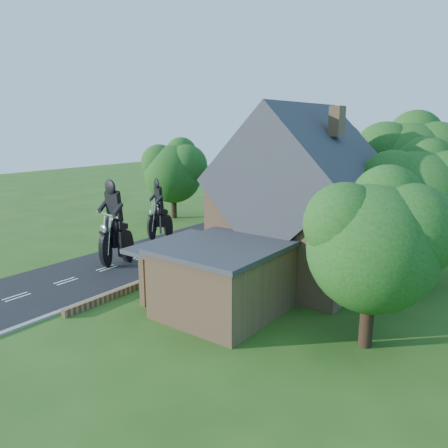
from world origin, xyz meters
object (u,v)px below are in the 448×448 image
Objects in this scene: motorcycle_lead at (117,252)px; motorcycle_follow at (160,231)px; annex at (222,277)px; house at (300,206)px; garden_wall at (208,259)px.

motorcycle_lead is 6.74m from motorcycle_follow.
house is at bearing 84.76° from annex.
motorcycle_lead is (-4.35, -4.11, 0.65)m from garden_wall.
motorcycle_follow is (-12.25, 8.01, -1.02)m from annex.
house is 6.43× the size of motorcycle_follow.
annex is at bearing -46.16° from garden_wall.
motorcycle_lead is at bearing 137.98° from motorcycle_follow.
garden_wall is 13.80× the size of motorcycle_follow.
annex is 4.42× the size of motorcycle_follow.
garden_wall is 6.02m from motorcycle_lead.
annex is 10.10m from motorcycle_lead.
house is at bearing -144.78° from motorcycle_lead.
motorcycle_follow is (-6.68, 2.21, 0.54)m from garden_wall.
house is 7.30m from annex.
annex is at bearing 179.68° from motorcycle_lead.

